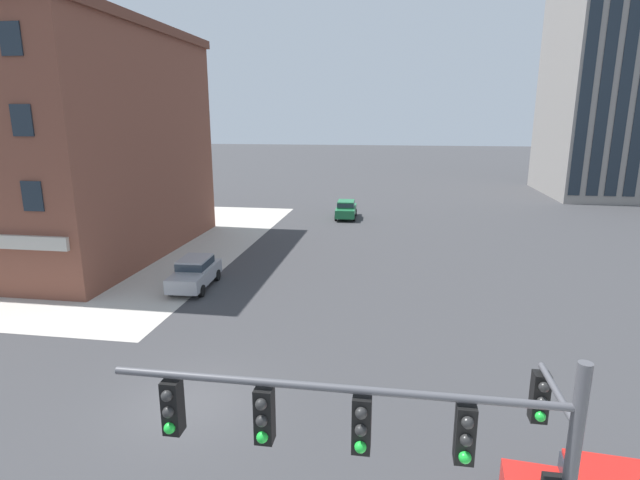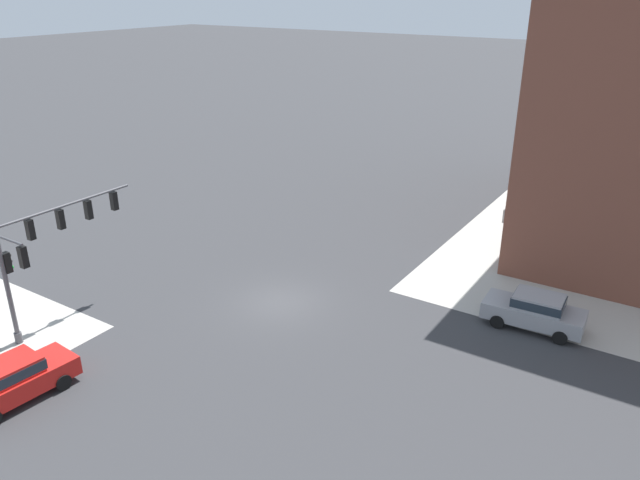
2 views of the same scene
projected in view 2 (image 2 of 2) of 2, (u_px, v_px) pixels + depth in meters
name	position (u px, v px, depth m)	size (l,w,h in m)	color
ground_plane	(280.00, 302.00, 30.17)	(320.00, 320.00, 0.00)	#38383A
traffic_signal_main	(42.00, 245.00, 26.52)	(6.99, 2.09, 6.06)	#4C4C51
car_main_northbound_far	(535.00, 310.00, 27.61)	(2.06, 4.48, 1.68)	#99999E
car_main_southbound_far	(13.00, 379.00, 22.80)	(4.53, 2.17, 1.68)	red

